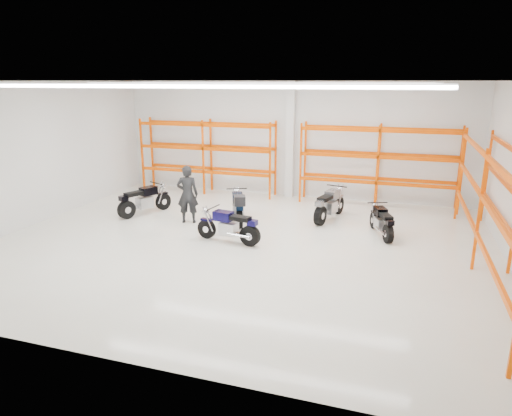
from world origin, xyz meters
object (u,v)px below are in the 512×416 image
(standing_man, at_px, (188,194))
(structural_column, at_px, (290,140))
(motorcycle_back_b, at_px, (238,208))
(motorcycle_back_d, at_px, (382,223))
(motorcycle_main, at_px, (231,227))
(motorcycle_back_c, at_px, (329,206))
(motorcycle_back_a, at_px, (143,201))

(standing_man, distance_m, structural_column, 5.17)
(motorcycle_back_b, relative_size, motorcycle_back_d, 1.15)
(motorcycle_back_d, bearing_deg, motorcycle_main, -155.29)
(motorcycle_back_c, relative_size, motorcycle_back_d, 1.20)
(motorcycle_back_c, bearing_deg, structural_column, 126.23)
(standing_man, bearing_deg, motorcycle_back_c, -176.26)
(motorcycle_main, bearing_deg, structural_column, 87.15)
(motorcycle_back_c, distance_m, standing_man, 4.67)
(motorcycle_back_d, height_order, structural_column, structural_column)
(motorcycle_back_c, bearing_deg, standing_man, -158.93)
(motorcycle_back_a, bearing_deg, standing_man, -10.04)
(motorcycle_back_b, relative_size, motorcycle_back_c, 0.96)
(motorcycle_main, height_order, structural_column, structural_column)
(motorcycle_back_a, relative_size, motorcycle_back_c, 0.93)
(motorcycle_main, height_order, motorcycle_back_a, motorcycle_back_a)
(motorcycle_main, xyz_separation_m, standing_man, (-2.02, 1.39, 0.48))
(motorcycle_main, xyz_separation_m, motorcycle_back_c, (2.32, 3.06, 0.03))
(structural_column, bearing_deg, motorcycle_back_a, -135.67)
(motorcycle_back_b, xyz_separation_m, structural_column, (0.72, 4.03, 1.72))
(motorcycle_back_a, relative_size, motorcycle_back_b, 0.97)
(motorcycle_back_a, height_order, structural_column, structural_column)
(motorcycle_main, bearing_deg, motorcycle_back_c, 52.83)
(motorcycle_main, bearing_deg, standing_man, 145.48)
(motorcycle_back_a, height_order, motorcycle_back_c, motorcycle_back_c)
(structural_column, bearing_deg, motorcycle_main, -92.85)
(motorcycle_back_b, xyz_separation_m, motorcycle_back_c, (2.75, 1.26, -0.03))
(motorcycle_back_a, bearing_deg, motorcycle_back_b, 1.21)
(motorcycle_main, distance_m, standing_man, 2.50)
(motorcycle_back_c, distance_m, structural_column, 3.86)
(motorcycle_back_b, bearing_deg, structural_column, 79.93)
(motorcycle_back_c, height_order, motorcycle_back_d, motorcycle_back_c)
(motorcycle_back_b, relative_size, standing_man, 1.08)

